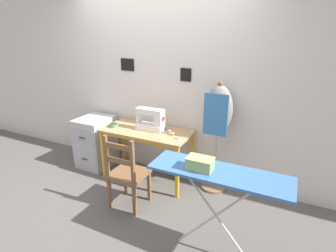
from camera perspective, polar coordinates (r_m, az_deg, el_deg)
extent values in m
plane|color=#5B5651|center=(3.57, -6.75, -13.17)|extent=(14.00, 14.00, 0.00)
cube|color=silver|center=(3.61, -2.10, 9.21)|extent=(10.00, 0.05, 2.55)
cube|color=black|center=(3.79, -8.83, 13.06)|extent=(0.21, 0.01, 0.17)
cube|color=black|center=(3.38, 3.88, 11.07)|extent=(0.14, 0.01, 0.16)
cube|color=tan|center=(3.47, -4.70, -1.11)|extent=(1.20, 0.57, 0.02)
cube|color=gold|center=(3.29, -6.84, -2.99)|extent=(1.12, 0.03, 0.04)
cube|color=gold|center=(3.73, -13.91, -6.07)|extent=(0.04, 0.04, 0.69)
cube|color=gold|center=(3.19, 2.01, -10.11)|extent=(0.04, 0.04, 0.69)
cube|color=gold|center=(4.08, -9.59, -3.47)|extent=(0.04, 0.04, 0.69)
cube|color=gold|center=(3.59, 5.22, -6.60)|extent=(0.04, 0.04, 0.69)
cube|color=white|center=(3.45, -3.90, -0.25)|extent=(0.38, 0.16, 0.08)
cube|color=white|center=(3.34, -1.83, 1.74)|extent=(0.09, 0.13, 0.21)
cube|color=white|center=(3.40, -4.32, 3.26)|extent=(0.33, 0.12, 0.07)
cube|color=white|center=(3.50, -6.36, 1.88)|extent=(0.04, 0.09, 0.14)
cylinder|color=#B22D2D|center=(3.32, -1.02, 1.62)|extent=(0.02, 0.06, 0.06)
cylinder|color=#99999E|center=(3.31, -1.85, 3.69)|extent=(0.01, 0.01, 0.02)
cylinder|color=#56895B|center=(3.65, -11.76, 0.16)|extent=(0.13, 0.13, 0.04)
cylinder|color=#2F4B32|center=(3.64, -11.78, 0.44)|extent=(0.10, 0.10, 0.01)
cube|color=silver|center=(3.14, 2.51, -3.07)|extent=(0.10, 0.05, 0.00)
cube|color=silver|center=(3.13, 2.29, -3.12)|extent=(0.09, 0.07, 0.00)
torus|color=#2870B7|center=(3.18, 1.67, -2.71)|extent=(0.03, 0.03, 0.01)
torus|color=#2870B7|center=(3.19, 1.74, -2.69)|extent=(0.03, 0.03, 0.01)
cylinder|color=silver|center=(3.34, -0.53, -1.31)|extent=(0.03, 0.03, 0.03)
cylinder|color=beige|center=(3.34, -0.53, -1.06)|extent=(0.04, 0.04, 0.00)
cylinder|color=beige|center=(3.35, -0.53, -1.56)|extent=(0.04, 0.04, 0.00)
cylinder|color=silver|center=(3.33, 0.43, -1.30)|extent=(0.03, 0.03, 0.04)
cylinder|color=beige|center=(3.33, 0.43, -0.98)|extent=(0.04, 0.04, 0.00)
cylinder|color=beige|center=(3.34, 0.43, -1.61)|extent=(0.04, 0.04, 0.00)
cylinder|color=orange|center=(3.27, 1.07, -1.80)|extent=(0.04, 0.04, 0.04)
cylinder|color=beige|center=(3.26, 1.08, -1.52)|extent=(0.04, 0.04, 0.00)
cylinder|color=beige|center=(3.27, 1.07, -2.08)|extent=(0.04, 0.04, 0.00)
cube|color=brown|center=(3.08, -8.50, -10.24)|extent=(0.40, 0.38, 0.04)
cube|color=brown|center=(3.39, -9.20, -11.46)|extent=(0.04, 0.04, 0.38)
cube|color=brown|center=(3.23, -4.12, -12.96)|extent=(0.04, 0.04, 0.38)
cube|color=brown|center=(3.18, -12.59, -14.03)|extent=(0.04, 0.04, 0.38)
cube|color=brown|center=(3.01, -7.29, -15.85)|extent=(0.04, 0.04, 0.38)
cube|color=brown|center=(2.95, -13.27, -6.36)|extent=(0.04, 0.04, 0.48)
cube|color=brown|center=(2.76, -7.71, -7.85)|extent=(0.04, 0.04, 0.48)
cube|color=brown|center=(2.79, -10.77, -4.45)|extent=(0.34, 0.02, 0.06)
cube|color=brown|center=(2.86, -10.55, -7.52)|extent=(0.34, 0.02, 0.06)
cube|color=#B7B7BC|center=(4.11, -15.32, -3.32)|extent=(0.45, 0.53, 0.75)
cube|color=#A8A8AD|center=(3.86, -18.14, -2.44)|extent=(0.42, 0.01, 0.27)
cube|color=#333338|center=(3.86, -18.24, -2.49)|extent=(0.10, 0.01, 0.02)
cube|color=#A8A8AD|center=(3.99, -17.64, -6.83)|extent=(0.42, 0.01, 0.27)
cube|color=#333338|center=(3.99, -17.74, -6.88)|extent=(0.10, 0.01, 0.02)
cylinder|color=#846647|center=(3.60, 9.85, -12.82)|extent=(0.32, 0.32, 0.03)
cylinder|color=#ADA89E|center=(3.39, 10.28, -6.67)|extent=(0.03, 0.03, 0.83)
ellipsoid|color=gray|center=(3.16, 10.96, 3.50)|extent=(0.33, 0.24, 0.59)
sphere|color=brown|center=(3.09, 11.33, 9.04)|extent=(0.06, 0.06, 0.06)
cube|color=teal|center=(3.06, 10.28, 2.38)|extent=(0.28, 0.01, 0.50)
cube|color=#3D6BAD|center=(2.23, 11.06, -9.96)|extent=(1.16, 0.36, 0.02)
cylinder|color=#B7B7BC|center=(2.46, 10.38, -18.63)|extent=(0.71, 0.02, 0.84)
cylinder|color=#B7B7BC|center=(2.46, 10.38, -18.63)|extent=(0.71, 0.02, 0.84)
cube|color=#8EB266|center=(2.20, 6.98, -8.24)|extent=(0.21, 0.14, 0.10)
cube|color=#9DC470|center=(2.18, 7.04, -7.00)|extent=(0.22, 0.15, 0.01)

